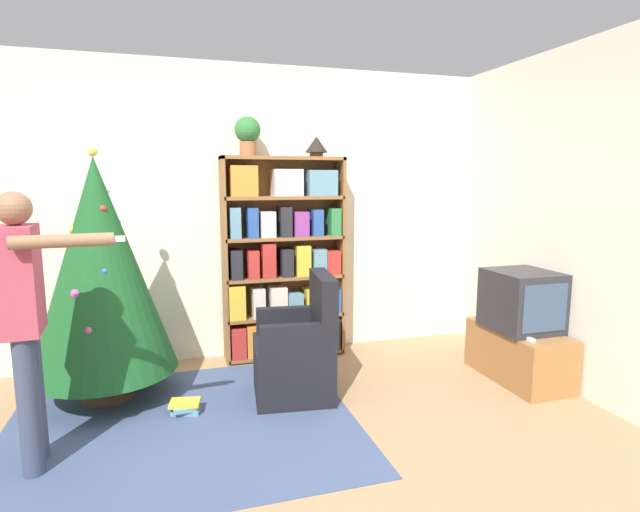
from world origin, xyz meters
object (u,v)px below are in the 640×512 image
(television, at_px, (522,300))
(table_lamp, at_px, (316,145))
(bookshelf, at_px, (283,263))
(armchair, at_px, (298,354))
(potted_plant, at_px, (248,133))
(christmas_tree, at_px, (100,267))
(standing_person, at_px, (25,309))

(television, relative_size, table_lamp, 2.61)
(bookshelf, bearing_deg, armchair, -95.69)
(television, distance_m, potted_plant, 2.63)
(christmas_tree, relative_size, table_lamp, 9.15)
(standing_person, relative_size, potted_plant, 4.69)
(potted_plant, xyz_separation_m, table_lamp, (0.61, 0.00, -0.09))
(bookshelf, xyz_separation_m, armchair, (-0.09, -0.86, -0.54))
(bookshelf, height_order, table_lamp, table_lamp)
(bookshelf, relative_size, armchair, 1.96)
(christmas_tree, bearing_deg, standing_person, -108.41)
(bookshelf, relative_size, standing_person, 1.17)
(armchair, xyz_separation_m, standing_person, (-1.64, -0.48, 0.59))
(television, distance_m, standing_person, 3.44)
(bookshelf, distance_m, potted_plant, 1.17)
(television, xyz_separation_m, armchair, (-1.78, 0.21, -0.33))
(christmas_tree, relative_size, standing_person, 1.19)
(potted_plant, bearing_deg, television, -28.56)
(armchair, relative_size, standing_person, 0.60)
(potted_plant, bearing_deg, standing_person, -136.64)
(television, height_order, christmas_tree, christmas_tree)
(standing_person, height_order, potted_plant, potted_plant)
(table_lamp, bearing_deg, bookshelf, -178.33)
(television, relative_size, armchair, 0.57)
(bookshelf, relative_size, table_lamp, 9.01)
(bookshelf, distance_m, table_lamp, 1.09)
(christmas_tree, height_order, armchair, christmas_tree)
(armchair, bearing_deg, potted_plant, -159.63)
(standing_person, bearing_deg, potted_plant, 128.82)
(potted_plant, bearing_deg, bookshelf, -1.76)
(television, height_order, standing_person, standing_person)
(bookshelf, distance_m, armchair, 1.02)
(television, relative_size, potted_plant, 1.59)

